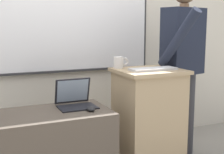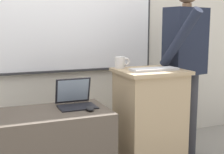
% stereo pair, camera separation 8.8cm
% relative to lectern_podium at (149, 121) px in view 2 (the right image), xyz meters
% --- Properties ---
extents(back_wall, '(6.40, 0.17, 2.78)m').
position_rel_lectern_podium_xyz_m(back_wall, '(-0.44, 0.89, 0.91)').
color(back_wall, beige).
rests_on(back_wall, ground_plane).
extents(lectern_podium, '(0.57, 0.51, 0.95)m').
position_rel_lectern_podium_xyz_m(lectern_podium, '(0.00, 0.00, 0.00)').
color(lectern_podium, tan).
rests_on(lectern_podium, ground_plane).
extents(side_desk, '(0.88, 0.54, 0.68)m').
position_rel_lectern_podium_xyz_m(side_desk, '(-0.89, -0.05, -0.14)').
color(side_desk, '#4C4238').
rests_on(side_desk, ground_plane).
extents(person_presenter, '(0.60, 0.63, 1.77)m').
position_rel_lectern_podium_xyz_m(person_presenter, '(0.48, 0.16, 0.56)').
color(person_presenter, '#333338').
rests_on(person_presenter, ground_plane).
extents(laptop, '(0.30, 0.27, 0.22)m').
position_rel_lectern_podium_xyz_m(laptop, '(-0.67, 0.06, 0.27)').
color(laptop, black).
rests_on(laptop, side_desk).
extents(wireless_keyboard, '(0.42, 0.15, 0.02)m').
position_rel_lectern_podium_xyz_m(wireless_keyboard, '(0.00, -0.06, 0.48)').
color(wireless_keyboard, silver).
rests_on(wireless_keyboard, lectern_podium).
extents(computer_mouse_by_laptop, '(0.06, 0.10, 0.03)m').
position_rel_lectern_podium_xyz_m(computer_mouse_by_laptop, '(-0.61, -0.15, 0.22)').
color(computer_mouse_by_laptop, black).
rests_on(computer_mouse_by_laptop, side_desk).
extents(coffee_mug, '(0.15, 0.09, 0.10)m').
position_rel_lectern_podium_xyz_m(coffee_mug, '(-0.21, 0.18, 0.53)').
color(coffee_mug, silver).
rests_on(coffee_mug, lectern_podium).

